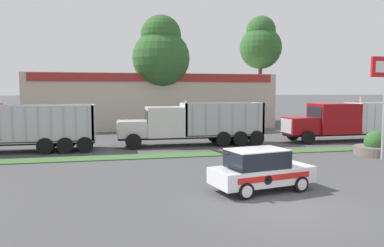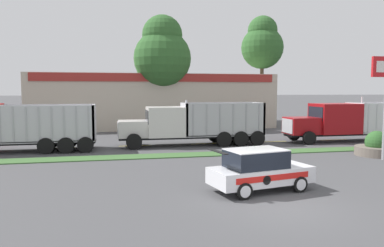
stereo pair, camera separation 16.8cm
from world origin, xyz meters
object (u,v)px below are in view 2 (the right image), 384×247
(dump_truck_trail, at_px, (344,122))
(rally_car, at_px, (259,170))
(dump_truck_lead, at_px, (181,125))
(stone_planter, at_px, (377,147))

(dump_truck_trail, bearing_deg, rally_car, -134.31)
(dump_truck_lead, distance_m, dump_truck_trail, 13.15)
(stone_planter, bearing_deg, rally_car, -148.82)
(dump_truck_trail, bearing_deg, stone_planter, -107.01)
(rally_car, bearing_deg, dump_truck_trail, 45.69)
(dump_truck_trail, relative_size, stone_planter, 4.59)
(rally_car, bearing_deg, dump_truck_lead, 93.83)
(dump_truck_lead, relative_size, rally_car, 2.42)
(dump_truck_trail, distance_m, rally_car, 17.59)
(dump_truck_lead, bearing_deg, stone_planter, -30.84)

